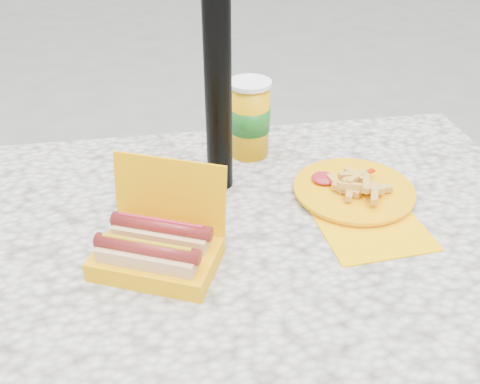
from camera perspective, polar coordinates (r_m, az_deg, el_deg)
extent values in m
cube|color=beige|center=(0.96, -0.80, -5.42)|extent=(1.20, 0.80, 0.05)
cylinder|color=black|center=(1.48, -22.49, -11.18)|extent=(0.07, 0.07, 0.70)
cylinder|color=black|center=(1.55, 16.23, -7.29)|extent=(0.07, 0.07, 0.70)
cylinder|color=black|center=(0.94, -2.56, 19.27)|extent=(0.05, 0.05, 2.20)
cube|color=#EB9B00|center=(0.87, -8.87, -7.04)|extent=(0.23, 0.19, 0.03)
cube|color=#EB9B00|center=(0.88, -7.53, -0.23)|extent=(0.18, 0.10, 0.12)
cube|color=tan|center=(0.84, -9.73, -7.23)|extent=(0.16, 0.11, 0.04)
cylinder|color=maroon|center=(0.83, -9.89, -5.96)|extent=(0.16, 0.09, 0.02)
cylinder|color=#A97F0A|center=(0.82, -9.96, -5.34)|extent=(0.13, 0.07, 0.01)
cube|color=tan|center=(0.88, -8.27, -4.90)|extent=(0.16, 0.11, 0.04)
cylinder|color=maroon|center=(0.87, -8.39, -3.66)|extent=(0.16, 0.09, 0.02)
cylinder|color=maroon|center=(0.86, -8.45, -3.05)|extent=(0.13, 0.07, 0.01)
cube|color=#F8B200|center=(0.98, 13.80, -3.58)|extent=(0.19, 0.19, 0.00)
cylinder|color=#EB9B00|center=(1.06, 12.03, 0.13)|extent=(0.22, 0.22, 0.01)
cylinder|color=#EB9B00|center=(1.06, 12.05, 0.32)|extent=(0.23, 0.23, 0.01)
cube|color=#BE923D|center=(1.04, 12.93, 0.34)|extent=(0.05, 0.04, 0.01)
cube|color=#BE923D|center=(1.02, 14.21, -0.24)|extent=(0.04, 0.06, 0.01)
cube|color=#BE923D|center=(1.03, 13.24, 0.91)|extent=(0.03, 0.06, 0.01)
cube|color=#BE923D|center=(1.06, 11.95, 1.75)|extent=(0.06, 0.02, 0.01)
cube|color=#BE923D|center=(1.05, 13.03, 0.75)|extent=(0.06, 0.03, 0.01)
cube|color=#BE923D|center=(1.03, 11.59, 0.04)|extent=(0.03, 0.06, 0.01)
cube|color=#BE923D|center=(1.02, 12.02, 0.57)|extent=(0.06, 0.03, 0.01)
cube|color=#BE923D|center=(1.06, 11.93, 1.46)|extent=(0.06, 0.04, 0.01)
cube|color=#BE923D|center=(1.04, 12.29, 1.48)|extent=(0.05, 0.04, 0.01)
cube|color=#BE923D|center=(1.05, 12.33, 1.67)|extent=(0.04, 0.06, 0.01)
cube|color=#BE923D|center=(1.04, 10.20, 0.93)|extent=(0.02, 0.06, 0.01)
cube|color=#BE923D|center=(1.03, 13.64, 0.25)|extent=(0.06, 0.03, 0.01)
cube|color=#BE923D|center=(1.04, 14.48, 0.35)|extent=(0.06, 0.02, 0.01)
cube|color=#BE923D|center=(1.03, 11.23, 0.21)|extent=(0.05, 0.05, 0.01)
ellipsoid|color=maroon|center=(1.07, 8.94, 1.48)|extent=(0.05, 0.05, 0.01)
cube|color=#AF1800|center=(1.06, 12.31, 1.54)|extent=(0.09, 0.05, 0.00)
cylinder|color=#E89F04|center=(1.15, 1.03, 7.62)|extent=(0.08, 0.08, 0.16)
cylinder|color=#186119|center=(1.15, 1.03, 7.83)|extent=(0.09, 0.09, 0.05)
cylinder|color=white|center=(1.11, 1.08, 11.51)|extent=(0.09, 0.09, 0.01)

